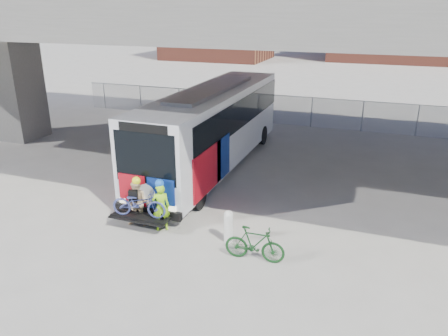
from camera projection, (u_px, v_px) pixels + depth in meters
The scene contains 9 objects.
ground at pixel (230, 200), 16.83m from camera, with size 160.00×160.00×0.00m, color #9E9991.
bus at pixel (213, 122), 19.62m from camera, with size 2.67×13.00×3.69m.
overpass at pixel (264, 18), 18.07m from camera, with size 40.00×16.00×7.95m.
chainlink_fence at pixel (296, 103), 26.88m from camera, with size 30.00×0.06×30.00m.
brick_buildings at pixel (364, 19), 56.92m from camera, with size 54.00×22.00×12.00m.
bollard at pixel (228, 225), 13.61m from camera, with size 0.29×0.29×1.10m.
cyclist_hivis at pixel (161, 206), 14.28m from camera, with size 0.72×0.66×1.81m.
cyclist_tan at pixel (138, 203), 14.57m from camera, with size 0.91×0.79×1.78m.
bike_parked at pixel (255, 244), 12.64m from camera, with size 0.50×1.78×1.07m, color #144019.
Camera 1 is at (5.13, -14.48, 7.00)m, focal length 35.00 mm.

